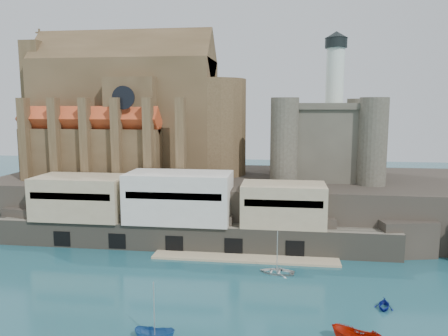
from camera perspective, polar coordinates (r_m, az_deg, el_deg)
ground at (r=55.63m, az=-1.10°, el=-17.97°), size 300.00×300.00×0.00m
promontory at (r=91.21m, az=2.54°, el=-4.26°), size 100.00×36.00×10.00m
quay at (r=76.85m, az=-6.04°, el=-5.78°), size 70.00×12.00×13.05m
church at (r=96.63m, az=-11.64°, el=6.56°), size 47.00×25.93×30.51m
castle_keep at (r=91.06m, az=12.96°, el=4.04°), size 21.20×21.20×29.30m
boat_6 at (r=66.72m, az=6.92°, el=-13.46°), size 1.55×3.79×5.15m
boat_7 at (r=59.21m, az=20.14°, el=-16.81°), size 3.05×2.31×3.14m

